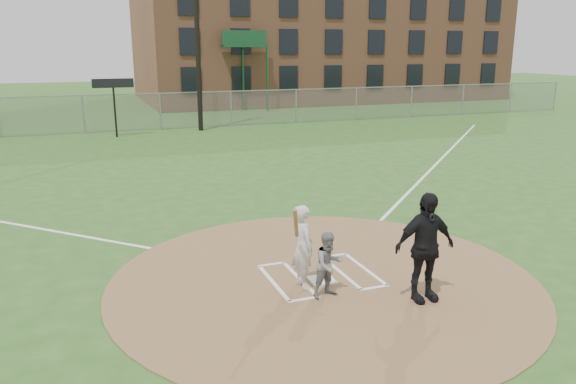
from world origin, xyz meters
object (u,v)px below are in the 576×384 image
object	(u,v)px
home_plate	(322,280)
catcher	(329,265)
umpire	(425,247)
batter_at_plate	(303,246)

from	to	relation	value
home_plate	catcher	xyz separation A→B (m)	(-0.17, -0.66, 0.60)
catcher	umpire	size ratio (longest dim) A/B	0.61
umpire	batter_at_plate	distance (m)	2.22
home_plate	catcher	world-z (taller)	catcher
home_plate	batter_at_plate	bearing A→B (deg)	-164.81
catcher	home_plate	bearing A→B (deg)	63.98
home_plate	catcher	bearing A→B (deg)	-104.21
catcher	batter_at_plate	distance (m)	0.64
home_plate	umpire	bearing A→B (deg)	-45.42
home_plate	batter_at_plate	distance (m)	0.93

